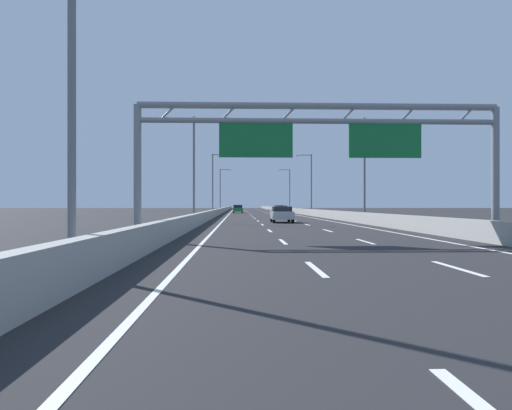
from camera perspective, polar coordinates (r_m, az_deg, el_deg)
ground_plane at (r=99.82m, az=0.06°, el=-0.88°), size 260.00×260.00×0.00m
lane_dash_left_1 at (r=12.50m, az=6.95°, el=-7.37°), size 0.16×3.00×0.01m
lane_dash_left_2 at (r=21.39m, az=3.15°, el=-4.28°), size 0.16×3.00×0.01m
lane_dash_left_3 at (r=30.35m, az=1.60°, el=-3.00°), size 0.16×3.00×0.01m
lane_dash_left_4 at (r=39.32m, az=0.75°, el=-2.30°), size 0.16×3.00×0.01m
lane_dash_left_5 at (r=48.31m, az=0.22°, el=-1.86°), size 0.16×3.00×0.01m
lane_dash_left_6 at (r=57.30m, az=-0.14°, el=-1.56°), size 0.16×3.00×0.01m
lane_dash_left_7 at (r=66.29m, az=-0.40°, el=-1.34°), size 0.16×3.00×0.01m
lane_dash_left_8 at (r=75.28m, az=-0.61°, el=-1.17°), size 0.16×3.00×0.01m
lane_dash_left_9 at (r=84.28m, az=-0.76°, el=-1.04°), size 0.16×3.00×0.01m
lane_dash_left_10 at (r=93.28m, az=-0.89°, el=-0.94°), size 0.16×3.00×0.01m
lane_dash_left_11 at (r=102.27m, az=-1.00°, el=-0.85°), size 0.16×3.00×0.01m
lane_dash_left_12 at (r=111.27m, az=-1.09°, el=-0.78°), size 0.16×3.00×0.01m
lane_dash_left_13 at (r=120.27m, az=-1.16°, el=-0.71°), size 0.16×3.00×0.01m
lane_dash_left_14 at (r=129.27m, az=-1.23°, el=-0.66°), size 0.16×3.00×0.01m
lane_dash_left_15 at (r=138.26m, az=-1.28°, el=-0.61°), size 0.16×3.00×0.01m
lane_dash_left_16 at (r=147.26m, az=-1.33°, el=-0.57°), size 0.16×3.00×0.01m
lane_dash_left_17 at (r=156.26m, az=-1.37°, el=-0.54°), size 0.16×3.00×0.01m
lane_dash_right_1 at (r=13.54m, az=22.29°, el=-6.80°), size 0.16×3.00×0.01m
lane_dash_right_2 at (r=22.01m, az=12.55°, el=-4.15°), size 0.16×3.00×0.01m
lane_dash_right_3 at (r=30.79m, az=8.31°, el=-2.95°), size 0.16×3.00×0.01m
lane_dash_right_4 at (r=39.66m, az=5.96°, el=-2.28°), size 0.16×3.00×0.01m
lane_dash_right_5 at (r=48.59m, az=4.47°, el=-1.85°), size 0.16×3.00×0.01m
lane_dash_right_6 at (r=57.53m, az=3.45°, el=-1.55°), size 0.16×3.00×0.01m
lane_dash_right_7 at (r=66.49m, az=2.70°, el=-1.34°), size 0.16×3.00×0.01m
lane_dash_right_8 at (r=75.46m, az=2.13°, el=-1.17°), size 0.16×3.00×0.01m
lane_dash_right_9 at (r=84.44m, az=1.68°, el=-1.04°), size 0.16×3.00×0.01m
lane_dash_right_10 at (r=93.42m, az=1.32°, el=-0.94°), size 0.16×3.00×0.01m
lane_dash_right_11 at (r=102.40m, az=1.02°, el=-0.85°), size 0.16×3.00×0.01m
lane_dash_right_12 at (r=111.39m, az=0.77°, el=-0.78°), size 0.16×3.00×0.01m
lane_dash_right_13 at (r=120.38m, az=0.55°, el=-0.71°), size 0.16×3.00×0.01m
lane_dash_right_14 at (r=129.37m, az=0.37°, el=-0.66°), size 0.16×3.00×0.01m
lane_dash_right_15 at (r=138.36m, az=0.21°, el=-0.61°), size 0.16×3.00×0.01m
lane_dash_right_16 at (r=147.35m, az=0.07°, el=-0.57°), size 0.16×3.00×0.01m
lane_dash_right_17 at (r=156.35m, az=-0.06°, el=-0.54°), size 0.16×3.00×0.01m
edge_line_left at (r=87.77m, az=-3.07°, el=-1.00°), size 0.16×176.00×0.01m
edge_line_right at (r=88.22m, az=3.77°, el=-0.99°), size 0.16×176.00×0.01m
barrier_left at (r=109.79m, az=-3.73°, el=-0.54°), size 0.45×220.00×0.95m
barrier_right at (r=110.26m, az=3.45°, el=-0.54°), size 0.45×220.00×0.95m
sign_gantry at (r=23.22m, az=7.34°, el=8.02°), size 17.08×0.36×6.36m
streetlamp_left_near at (r=12.96m, az=-19.54°, el=16.99°), size 2.58×0.28×9.50m
streetlamp_left_mid at (r=44.44m, az=-6.91°, el=4.93°), size 2.58×0.28×9.50m
streetlamp_right_mid at (r=45.68m, az=12.17°, el=4.80°), size 2.58×0.28×9.50m
streetlamp_left_far at (r=76.59m, az=-4.87°, el=2.88°), size 2.58×0.28×9.50m
streetlamp_right_far at (r=77.32m, az=6.26°, el=2.85°), size 2.58×0.28×9.50m
streetlamp_left_distant at (r=108.83m, az=-4.05°, el=2.04°), size 2.58×0.28×9.50m
streetlamp_right_distant at (r=109.34m, az=3.80°, el=2.03°), size 2.58×0.28×9.50m
red_car at (r=88.23m, az=2.73°, el=-0.50°), size 1.72×4.17×1.49m
yellow_car at (r=80.88m, az=3.05°, el=-0.57°), size 1.80×4.34×1.45m
silver_car at (r=44.42m, az=3.00°, el=-1.06°), size 1.86×4.32×1.44m
green_car at (r=93.39m, az=-2.12°, el=-0.45°), size 1.87×4.28×1.56m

